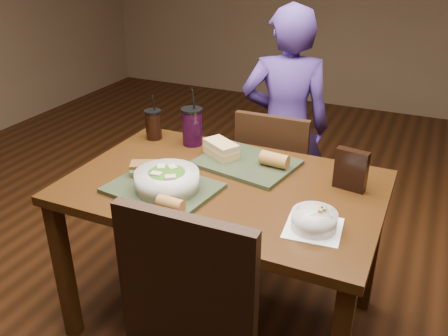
% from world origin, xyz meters
% --- Properties ---
extents(ground, '(6.00, 6.00, 0.00)m').
position_xyz_m(ground, '(0.00, 0.00, 0.00)').
color(ground, '#381C0B').
rests_on(ground, ground).
extents(dining_table, '(1.30, 0.85, 0.75)m').
position_xyz_m(dining_table, '(0.00, 0.00, 0.66)').
color(dining_table, '#3D220C').
rests_on(dining_table, ground).
extents(chair_far, '(0.39, 0.39, 0.89)m').
position_xyz_m(chair_far, '(0.03, 0.60, 0.49)').
color(chair_far, black).
rests_on(chair_far, ground).
extents(diner, '(0.58, 0.47, 1.38)m').
position_xyz_m(diner, '(-0.01, 0.86, 0.69)').
color(diner, '#422B78').
rests_on(diner, ground).
extents(tray_near, '(0.46, 0.37, 0.02)m').
position_xyz_m(tray_near, '(-0.20, -0.16, 0.76)').
color(tray_near, '#2A341F').
rests_on(tray_near, dining_table).
extents(tray_far, '(0.47, 0.39, 0.02)m').
position_xyz_m(tray_far, '(0.02, 0.20, 0.76)').
color(tray_far, '#2A341F').
rests_on(tray_far, dining_table).
extents(salad_bowl, '(0.26, 0.26, 0.09)m').
position_xyz_m(salad_bowl, '(-0.17, -0.17, 0.81)').
color(salad_bowl, silver).
rests_on(salad_bowl, tray_near).
extents(soup_bowl, '(0.21, 0.21, 0.08)m').
position_xyz_m(soup_bowl, '(0.43, -0.18, 0.79)').
color(soup_bowl, white).
rests_on(soup_bowl, dining_table).
extents(sandwich_near, '(0.13, 0.12, 0.05)m').
position_xyz_m(sandwich_near, '(-0.33, -0.10, 0.79)').
color(sandwich_near, '#593819').
rests_on(sandwich_near, tray_near).
extents(sandwich_far, '(0.19, 0.16, 0.07)m').
position_xyz_m(sandwich_far, '(-0.11, 0.21, 0.80)').
color(sandwich_far, tan).
rests_on(sandwich_far, tray_far).
extents(baguette_near, '(0.11, 0.06, 0.05)m').
position_xyz_m(baguette_near, '(-0.08, -0.31, 0.79)').
color(baguette_near, '#AD7533').
rests_on(baguette_near, tray_near).
extents(baguette_far, '(0.13, 0.07, 0.06)m').
position_xyz_m(baguette_far, '(0.15, 0.21, 0.80)').
color(baguette_far, '#AD7533').
rests_on(baguette_far, tray_far).
extents(cup_cola, '(0.09, 0.09, 0.23)m').
position_xyz_m(cup_cola, '(-0.53, 0.30, 0.83)').
color(cup_cola, black).
rests_on(cup_cola, dining_table).
extents(cup_berry, '(0.11, 0.11, 0.29)m').
position_xyz_m(cup_berry, '(-0.31, 0.31, 0.84)').
color(cup_berry, black).
rests_on(cup_berry, dining_table).
extents(chip_bag, '(0.14, 0.06, 0.17)m').
position_xyz_m(chip_bag, '(0.49, 0.17, 0.84)').
color(chip_bag, black).
rests_on(chip_bag, dining_table).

